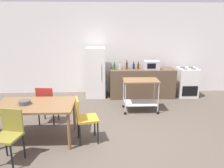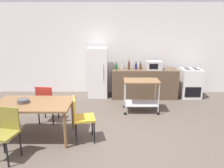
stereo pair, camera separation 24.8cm
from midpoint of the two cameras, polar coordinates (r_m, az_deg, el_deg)
ground_plane at (r=4.65m, az=2.60°, el=-13.52°), size 12.00×12.00×0.00m
back_wall at (r=7.32m, az=1.84°, el=9.02°), size 8.40×0.12×2.90m
kitchen_counter at (r=6.99m, az=9.28°, el=0.19°), size 2.00×0.64×0.90m
dining_table at (r=4.57m, az=-18.20°, el=-5.58°), size 1.50×0.90×0.75m
chair_red at (r=5.26m, az=-15.25°, el=-4.36°), size 0.44×0.44×0.89m
chair_mustard at (r=4.32m, az=-6.44°, el=-8.27°), size 0.48×0.48×0.89m
chair_olive at (r=4.10m, az=-24.22°, el=-10.88°), size 0.48×0.48×0.89m
stove_oven at (r=7.37m, az=20.47°, el=0.21°), size 0.60×0.61×0.92m
refrigerator at (r=6.94m, az=-2.66°, el=3.03°), size 0.60×0.63×1.55m
kitchen_cart at (r=5.79m, az=8.75°, el=-1.65°), size 0.91×0.57×0.85m
bottle_sparkling_water at (r=6.73m, az=2.19°, el=4.50°), size 0.07×0.07×0.23m
bottle_soda at (r=6.76m, az=3.72°, el=4.52°), size 0.06×0.06×0.23m
bottle_sesame_oil at (r=6.77m, az=5.44°, el=4.75°), size 0.06×0.06×0.28m
bottle_wine at (r=6.83m, az=7.24°, el=4.54°), size 0.07×0.07×0.22m
bottle_vinegar at (r=6.84m, az=8.42°, el=4.52°), size 0.07×0.07×0.22m
microwave at (r=6.85m, az=11.83°, el=4.74°), size 0.46×0.35×0.26m
fruit_bowl at (r=4.59m, az=-20.55°, el=-4.14°), size 0.22×0.22×0.08m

